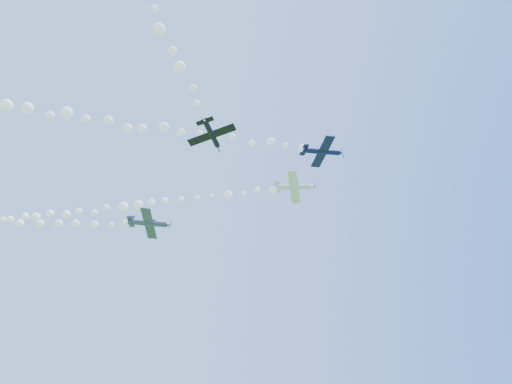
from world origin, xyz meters
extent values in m
cylinder|color=silver|center=(12.74, -7.29, 48.02)|extent=(6.58, 2.22, 1.57)
cone|color=silver|center=(15.96, -8.62, 47.66)|extent=(0.99, 1.03, 0.95)
cone|color=red|center=(16.41, -8.81, 47.61)|extent=(0.41, 0.37, 0.34)
cube|color=black|center=(16.29, -8.76, 47.62)|extent=(0.44, 0.44, 2.04)
cube|color=silver|center=(12.97, -7.41, 47.86)|extent=(4.37, 7.94, 1.81)
cube|color=silver|center=(10.07, -6.17, 48.37)|extent=(1.86, 2.93, 0.70)
cube|color=red|center=(10.09, -6.06, 48.96)|extent=(1.19, 0.65, 1.39)
sphere|color=black|center=(13.65, -7.58, 48.33)|extent=(1.12, 1.11, 0.98)
cylinder|color=#0C0E38|center=(15.26, -15.81, 49.60)|extent=(6.57, 1.06, 1.44)
cone|color=#0C0E38|center=(18.77, -15.84, 49.89)|extent=(0.85, 0.88, 0.93)
cone|color=white|center=(19.25, -15.85, 49.93)|extent=(0.36, 0.31, 0.33)
cube|color=black|center=(19.12, -15.84, 49.92)|extent=(0.22, 0.18, 2.06)
cube|color=#0C0E38|center=(15.54, -15.81, 49.49)|extent=(1.70, 8.03, 0.39)
cube|color=#0C0E38|center=(12.34, -15.78, 49.41)|extent=(0.95, 2.82, 0.20)
cube|color=white|center=(12.20, -15.79, 50.00)|extent=(1.13, 0.12, 1.38)
sphere|color=black|center=(16.14, -15.82, 50.09)|extent=(0.85, 0.80, 0.85)
cylinder|color=#333C4A|center=(-11.69, -1.26, 40.79)|extent=(6.66, 1.39, 1.47)
cone|color=#333C4A|center=(-8.22, -1.96, 40.49)|extent=(0.89, 0.94, 0.94)
cone|color=navy|center=(-7.74, -2.06, 40.45)|extent=(0.37, 0.33, 0.34)
cube|color=black|center=(-7.87, -2.03, 40.46)|extent=(0.30, 0.39, 2.08)
cube|color=#333C4A|center=(-11.44, -1.32, 40.63)|extent=(3.12, 8.22, 1.33)
cube|color=#333C4A|center=(-14.57, -0.67, 41.09)|extent=(1.45, 2.96, 0.53)
cube|color=navy|center=(-14.59, -0.58, 41.69)|extent=(1.17, 0.45, 1.40)
sphere|color=black|center=(-10.74, -1.39, 41.12)|extent=(1.00, 1.01, 0.95)
cylinder|color=black|center=(-3.93, -25.79, 40.43)|extent=(1.89, 5.22, 1.00)
cone|color=black|center=(-2.69, -23.29, 40.58)|extent=(0.82, 0.78, 0.73)
cone|color=yellow|center=(-2.52, -22.94, 40.60)|extent=(0.30, 0.32, 0.26)
cube|color=black|center=(-2.57, -23.03, 40.60)|extent=(0.50, 0.18, 1.62)
cube|color=black|center=(-3.81, -25.60, 40.34)|extent=(6.12, 3.98, 1.64)
cube|color=black|center=(-4.96, -27.87, 40.35)|extent=(2.28, 1.65, 0.62)
cube|color=yellow|center=(-5.10, -27.90, 40.80)|extent=(0.66, 0.82, 1.07)
sphere|color=black|center=(-3.68, -25.12, 40.79)|extent=(0.95, 0.86, 0.78)
camera|label=1|loc=(-6.76, -65.94, 2.00)|focal=30.00mm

